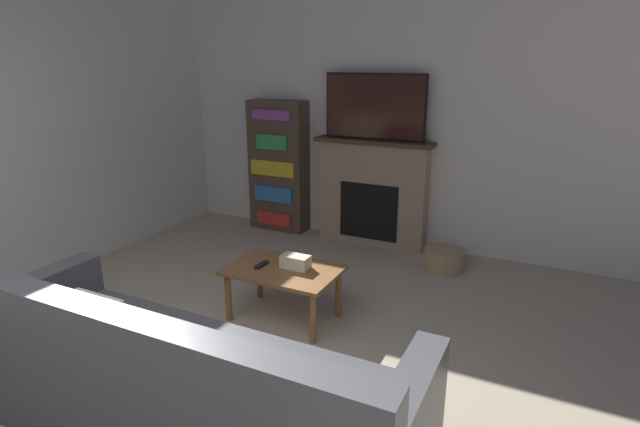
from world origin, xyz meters
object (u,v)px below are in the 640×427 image
at_px(couch, 182,390).
at_px(coffee_table, 283,276).
at_px(fireplace, 373,192).
at_px(bookshelf, 279,166).
at_px(storage_basket, 445,259).
at_px(tv, 375,107).

bearing_deg(couch, coffee_table, 97.56).
bearing_deg(coffee_table, fireplace, 89.84).
bearing_deg(bookshelf, storage_basket, -9.74).
distance_m(tv, bookshelf, 1.38).
bearing_deg(coffee_table, couch, -82.44).
xyz_separation_m(tv, couch, (0.18, -3.26, -1.19)).
xyz_separation_m(fireplace, coffee_table, (-0.01, -1.91, -0.22)).
xyz_separation_m(bookshelf, storage_basket, (2.07, -0.36, -0.66)).
distance_m(coffee_table, bookshelf, 2.25).
height_order(tv, bookshelf, tv).
height_order(couch, bookshelf, bookshelf).
height_order(coffee_table, bookshelf, bookshelf).
xyz_separation_m(fireplace, couch, (0.18, -3.28, -0.28)).
distance_m(fireplace, coffee_table, 1.92).
bearing_deg(storage_basket, fireplace, 157.25).
height_order(fireplace, storage_basket, fireplace).
bearing_deg(tv, bookshelf, -179.85).
bearing_deg(tv, couch, -86.91).
relative_size(couch, bookshelf, 1.66).
bearing_deg(couch, bookshelf, 112.42).
distance_m(tv, coffee_table, 2.20).
xyz_separation_m(fireplace, storage_basket, (0.90, -0.38, -0.48)).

